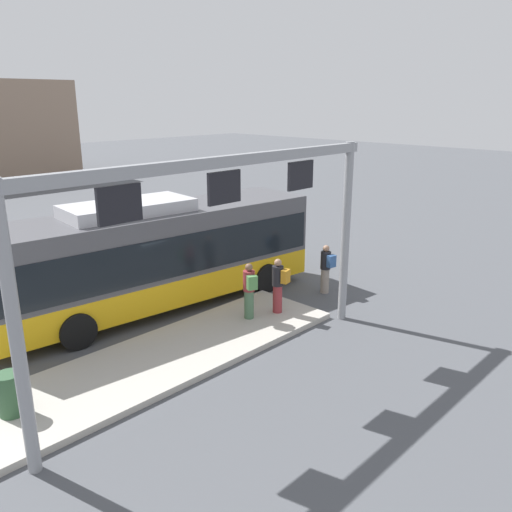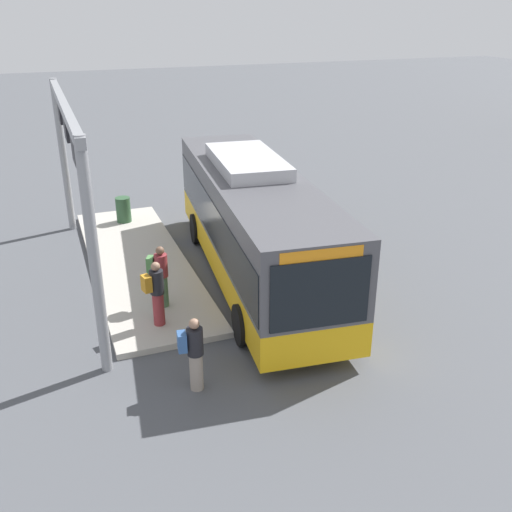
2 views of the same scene
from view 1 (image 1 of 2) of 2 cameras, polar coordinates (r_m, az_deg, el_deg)
ground_plane at (r=16.87m, az=-10.62°, el=-5.44°), size 120.00×120.00×0.00m
platform_curb at (r=13.54m, az=-9.83°, el=-10.86°), size 10.00×2.80×0.16m
bus_main at (r=16.27m, az=-10.98°, el=0.47°), size 10.75×3.58×3.46m
person_boarding at (r=17.56m, az=7.68°, el=-1.30°), size 0.38×0.56×1.67m
person_waiting_near at (r=15.00m, az=-0.73°, el=-3.71°), size 0.50×0.60×1.67m
person_waiting_mid at (r=15.44m, az=2.49°, el=-3.11°), size 0.42×0.58×1.67m
platform_sign_gantry at (r=11.39m, az=-3.43°, el=3.90°), size 9.70×0.24×5.20m
trash_bin at (r=11.95m, az=-25.30°, el=-13.49°), size 0.52×0.52×0.90m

